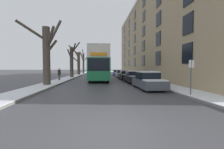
{
  "coord_description": "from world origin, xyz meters",
  "views": [
    {
      "loc": [
        -0.52,
        -4.09,
        1.73
      ],
      "look_at": [
        0.89,
        12.08,
        1.03
      ],
      "focal_mm": 24.0,
      "sensor_mm": 36.0,
      "label": 1
    }
  ],
  "objects": [
    {
      "name": "double_decker_bus",
      "position": [
        -0.54,
        17.36,
        2.49
      ],
      "size": [
        2.61,
        10.6,
        4.4
      ],
      "color": "#1E7A47",
      "rests_on": "ground"
    },
    {
      "name": "ground_plane",
      "position": [
        0.0,
        0.0,
        0.0
      ],
      "size": [
        320.0,
        320.0,
        0.0
      ],
      "primitive_type": "plane",
      "color": "#424247"
    },
    {
      "name": "parked_car_4",
      "position": [
        3.52,
        29.34,
        0.64
      ],
      "size": [
        1.72,
        4.27,
        1.37
      ],
      "color": "navy",
      "rests_on": "ground"
    },
    {
      "name": "bare_tree_left_3",
      "position": [
        -5.4,
        43.78,
        3.58
      ],
      "size": [
        3.0,
        3.06,
        7.47
      ],
      "color": "#4C4238",
      "rests_on": "ground"
    },
    {
      "name": "parked_car_2",
      "position": [
        3.52,
        18.23,
        0.64
      ],
      "size": [
        1.76,
        4.08,
        1.38
      ],
      "color": "black",
      "rests_on": "ground"
    },
    {
      "name": "bare_tree_left_0",
      "position": [
        -5.47,
        10.62,
        3.14
      ],
      "size": [
        3.6,
        2.56,
        6.36
      ],
      "color": "#4C4238",
      "rests_on": "ground"
    },
    {
      "name": "parked_car_3",
      "position": [
        3.52,
        23.05,
        0.65
      ],
      "size": [
        1.8,
        3.94,
        1.42
      ],
      "color": "#9EA3AD",
      "rests_on": "ground"
    },
    {
      "name": "parked_car_1",
      "position": [
        3.52,
        13.33,
        0.64
      ],
      "size": [
        1.7,
        4.12,
        1.38
      ],
      "color": "black",
      "rests_on": "ground"
    },
    {
      "name": "bare_tree_left_1",
      "position": [
        -5.2,
        22.39,
        3.08
      ],
      "size": [
        2.39,
        3.5,
        6.0
      ],
      "color": "#4C4238",
      "rests_on": "ground"
    },
    {
      "name": "parked_car_0",
      "position": [
        3.52,
        8.01,
        0.67
      ],
      "size": [
        1.71,
        4.47,
        1.47
      ],
      "color": "#474C56",
      "rests_on": "ground"
    },
    {
      "name": "bare_tree_left_2",
      "position": [
        -5.58,
        33.12,
        3.14
      ],
      "size": [
        2.67,
        2.07,
        7.27
      ],
      "color": "#4C4238",
      "rests_on": "ground"
    },
    {
      "name": "pedestrian_left_sidewalk",
      "position": [
        -5.74,
        16.11,
        0.95
      ],
      "size": [
        0.38,
        0.38,
        1.73
      ],
      "rotation": [
        0.0,
        0.0,
        5.35
      ],
      "color": "#4C4742",
      "rests_on": "ground"
    },
    {
      "name": "sidewalk_right",
      "position": [
        5.59,
        53.0,
        0.08
      ],
      "size": [
        2.03,
        130.0,
        0.16
      ],
      "color": "slate",
      "rests_on": "ground"
    },
    {
      "name": "street_sign_post",
      "position": [
        4.87,
        4.24,
        1.29
      ],
      "size": [
        0.32,
        0.07,
        2.22
      ],
      "color": "#4C4F54",
      "rests_on": "ground"
    },
    {
      "name": "terrace_facade_right",
      "position": [
        11.09,
        22.36,
        7.29
      ],
      "size": [
        9.1,
        40.68,
        14.57
      ],
      "color": "tan",
      "rests_on": "ground"
    },
    {
      "name": "sidewalk_left",
      "position": [
        -5.59,
        53.0,
        0.08
      ],
      "size": [
        2.03,
        130.0,
        0.16
      ],
      "color": "slate",
      "rests_on": "ground"
    }
  ]
}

